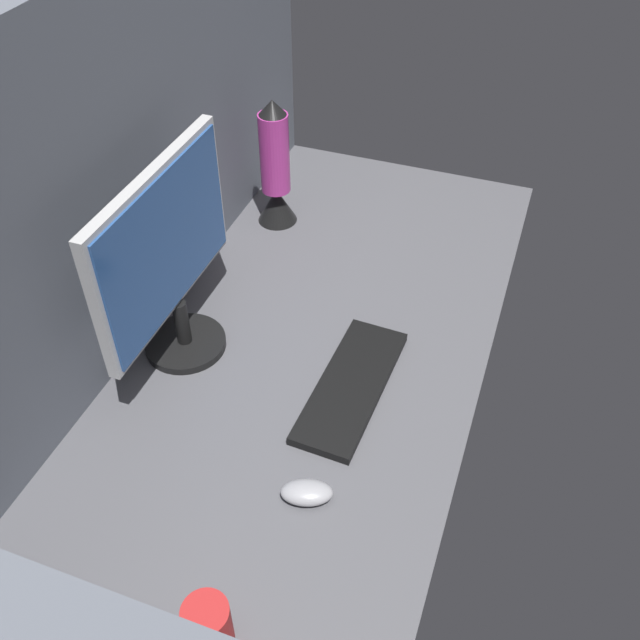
{
  "coord_description": "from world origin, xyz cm",
  "views": [
    {
      "loc": [
        -97.61,
        -41.97,
        111.29
      ],
      "look_at": [
        -1.16,
        0.0,
        14.0
      ],
      "focal_mm": 39.47,
      "sensor_mm": 36.0,
      "label": 1
    }
  ],
  "objects_px": {
    "mug_red_plastic": "(208,626)",
    "lava_lamp": "(275,173)",
    "monitor": "(167,257)",
    "keyboard": "(351,386)",
    "mouse": "(307,492)"
  },
  "relations": [
    {
      "from": "monitor",
      "to": "lava_lamp",
      "type": "height_order",
      "value": "monitor"
    },
    {
      "from": "keyboard",
      "to": "mouse",
      "type": "distance_m",
      "value": 0.28
    },
    {
      "from": "mug_red_plastic",
      "to": "lava_lamp",
      "type": "bearing_deg",
      "value": 17.38
    },
    {
      "from": "mug_red_plastic",
      "to": "lava_lamp",
      "type": "relative_size",
      "value": 0.29
    },
    {
      "from": "mouse",
      "to": "mug_red_plastic",
      "type": "xyz_separation_m",
      "value": [
        -0.29,
        0.05,
        0.03
      ]
    },
    {
      "from": "monitor",
      "to": "mug_red_plastic",
      "type": "distance_m",
      "value": 0.7
    },
    {
      "from": "keyboard",
      "to": "mug_red_plastic",
      "type": "distance_m",
      "value": 0.58
    },
    {
      "from": "monitor",
      "to": "mug_red_plastic",
      "type": "xyz_separation_m",
      "value": [
        -0.57,
        -0.35,
        -0.2
      ]
    },
    {
      "from": "keyboard",
      "to": "mug_red_plastic",
      "type": "xyz_separation_m",
      "value": [
        -0.57,
        0.04,
        0.04
      ]
    },
    {
      "from": "monitor",
      "to": "mouse",
      "type": "distance_m",
      "value": 0.54
    },
    {
      "from": "monitor",
      "to": "keyboard",
      "type": "relative_size",
      "value": 1.26
    },
    {
      "from": "monitor",
      "to": "keyboard",
      "type": "bearing_deg",
      "value": -89.3
    },
    {
      "from": "monitor",
      "to": "lava_lamp",
      "type": "distance_m",
      "value": 0.54
    },
    {
      "from": "mug_red_plastic",
      "to": "lava_lamp",
      "type": "height_order",
      "value": "lava_lamp"
    },
    {
      "from": "monitor",
      "to": "keyboard",
      "type": "height_order",
      "value": "monitor"
    }
  ]
}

